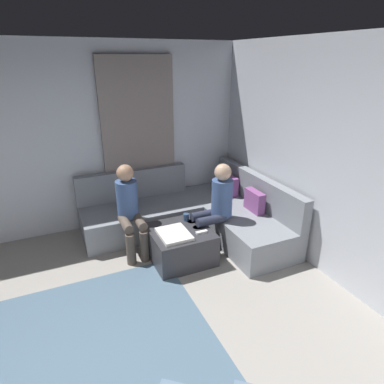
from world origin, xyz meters
TOP-DOWN VIEW (x-y plane):
  - wall_left at (-2.94, 0.00)m, footprint 0.12×6.00m
  - curtain_panel at (-2.84, 1.30)m, footprint 0.06×1.10m
  - area_rug at (-0.20, 0.10)m, footprint 2.60×2.20m
  - sectional_couch at (-2.08, 1.88)m, footprint 2.10×2.55m
  - ottoman at (-1.48, 1.40)m, footprint 0.76×0.76m
  - folded_blanket at (-1.38, 1.28)m, footprint 0.44×0.36m
  - coffee_mug at (-1.70, 1.58)m, footprint 0.08×0.08m
  - game_remote at (-1.30, 1.62)m, footprint 0.05×0.15m
  - person_on_couch_back at (-1.55, 1.93)m, footprint 0.30×0.60m
  - person_on_couch_side at (-1.93, 0.87)m, footprint 0.60×0.30m

SIDE VIEW (x-z plane):
  - area_rug at x=-0.20m, z-range 0.00..0.01m
  - ottoman at x=-1.48m, z-range 0.00..0.42m
  - sectional_couch at x=-2.08m, z-range -0.15..0.72m
  - game_remote at x=-1.30m, z-range 0.42..0.44m
  - folded_blanket at x=-1.38m, z-range 0.42..0.46m
  - coffee_mug at x=-1.70m, z-range 0.42..0.52m
  - person_on_couch_back at x=-1.55m, z-range 0.06..1.26m
  - person_on_couch_side at x=-1.93m, z-range 0.06..1.26m
  - curtain_panel at x=-2.84m, z-range 0.00..2.50m
  - wall_left at x=-2.94m, z-range 0.00..2.70m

